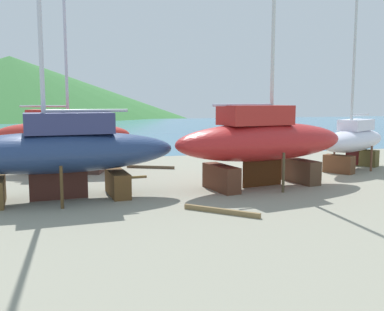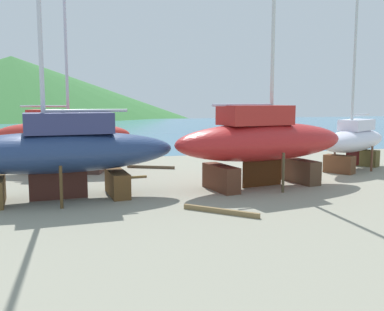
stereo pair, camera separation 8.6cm
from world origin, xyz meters
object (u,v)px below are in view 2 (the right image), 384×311
object	(u,v)px
sailboat_mid_port	(62,135)
sailboat_far_slipway	(58,150)
sailboat_small_center	(262,141)
sailboat_large_starboard	(354,141)

from	to	relation	value
sailboat_mid_port	sailboat_far_slipway	size ratio (longest dim) A/B	0.68
sailboat_small_center	sailboat_far_slipway	bearing A→B (deg)	171.99
sailboat_far_slipway	sailboat_large_starboard	bearing A→B (deg)	-171.89
sailboat_small_center	sailboat_mid_port	world-z (taller)	sailboat_small_center
sailboat_mid_port	sailboat_small_center	bearing A→B (deg)	-20.30
sailboat_far_slipway	sailboat_mid_port	bearing A→B (deg)	-94.78
sailboat_large_starboard	sailboat_far_slipway	distance (m)	16.62
sailboat_mid_port	sailboat_far_slipway	world-z (taller)	sailboat_far_slipway
sailboat_small_center	sailboat_far_slipway	world-z (taller)	sailboat_far_slipway
sailboat_mid_port	sailboat_far_slipway	xyz separation A→B (m)	(0.03, -7.12, -0.06)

